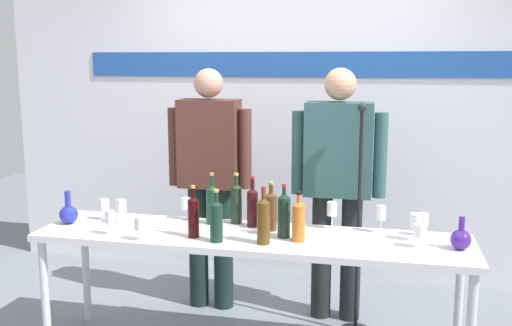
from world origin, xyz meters
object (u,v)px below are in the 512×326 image
wine_bottle_4 (252,205)px  wine_glass_left_1 (186,204)px  presenter_right (338,177)px  wine_glass_right_4 (381,214)px  wine_bottle_5 (236,202)px  wine_glass_left_4 (104,206)px  wine_glass_right_0 (332,209)px  wine_bottle_3 (216,219)px  wine_glass_left_3 (110,218)px  wine_bottle_1 (212,203)px  wine_bottle_6 (193,215)px  decanter_blue_left (69,213)px  wine_glass_right_2 (420,231)px  wine_glass_left_2 (121,206)px  wine_bottle_7 (284,214)px  presenter_left (210,173)px  wine_bottle_0 (299,220)px  microphone_stand (357,259)px  wine_glass_right_3 (416,221)px  wine_bottle_8 (271,210)px  wine_glass_right_1 (423,220)px  decanter_blue_right (461,239)px  display_table (251,245)px  wine_bottle_2 (263,220)px

wine_bottle_4 → wine_glass_left_1: size_ratio=2.23×
presenter_right → wine_glass_right_4: size_ratio=10.57×
wine_bottle_5 → wine_glass_left_4: wine_bottle_5 is taller
wine_glass_right_0 → wine_glass_left_4: bearing=-175.2°
wine_bottle_3 → wine_glass_left_3: (-0.65, -0.01, -0.03)m
wine_bottle_1 → wine_bottle_6: 0.30m
decanter_blue_left → wine_glass_right_4: 1.94m
wine_glass_right_2 → wine_glass_left_2: bearing=177.4°
wine_bottle_4 → wine_glass_left_4: bearing=-175.7°
wine_bottle_7 → wine_glass_right_2: bearing=-2.2°
presenter_left → wine_bottle_0: 1.06m
microphone_stand → decanter_blue_left: bearing=-165.0°
wine_glass_right_4 → wine_glass_right_2: bearing=-48.5°
wine_glass_left_4 → microphone_stand: microphone_stand is taller
wine_glass_right_3 → wine_glass_right_4: (-0.20, 0.12, 0.00)m
wine_bottle_1 → wine_glass_right_2: size_ratio=2.51×
decanter_blue_left → wine_bottle_3: 1.03m
decanter_blue_left → wine_glass_left_2: bearing=11.8°
wine_glass_left_2 → microphone_stand: microphone_stand is taller
wine_bottle_0 → wine_bottle_1: wine_bottle_1 is taller
wine_bottle_5 → wine_bottle_8: (0.24, -0.10, -0.01)m
wine_glass_left_3 → wine_glass_right_4: wine_glass_right_4 is taller
wine_glass_right_0 → wine_glass_right_1: size_ratio=1.23×
wine_bottle_7 → wine_glass_right_3: 0.75m
wine_glass_right_2 → wine_bottle_1: bearing=170.5°
wine_glass_left_4 → wine_bottle_0: bearing=-7.5°
presenter_right → wine_bottle_5: 0.76m
decanter_blue_right → wine_glass_left_4: decanter_blue_right is taller
wine_glass_left_3 → wine_glass_right_4: bearing=14.0°
wine_bottle_0 → wine_bottle_8: wine_bottle_8 is taller
display_table → wine_bottle_8: size_ratio=8.54×
wine_bottle_6 → wine_bottle_8: bearing=29.8°
decanter_blue_left → wine_glass_right_1: 2.18m
wine_bottle_3 → wine_bottle_5: bearing=87.8°
wine_bottle_1 → wine_glass_left_4: size_ratio=2.38×
wine_bottle_5 → wine_glass_left_1: bearing=177.9°
wine_bottle_0 → wine_bottle_3: wine_bottle_3 is taller
wine_bottle_7 → wine_bottle_4: bearing=141.6°
display_table → wine_glass_right_4: (0.75, 0.21, 0.18)m
wine_bottle_1 → wine_bottle_6: (-0.02, -0.30, -0.00)m
wine_glass_left_1 → wine_bottle_8: bearing=-11.4°
wine_glass_right_3 → wine_bottle_2: bearing=-163.7°
decanter_blue_left → wine_glass_right_1: bearing=5.7°
wine_bottle_4 → wine_glass_right_0: size_ratio=1.89×
wine_glass_left_1 → wine_glass_right_0: 0.94m
wine_bottle_0 → wine_bottle_5: size_ratio=0.89×
wine_bottle_0 → wine_glass_right_3: size_ratio=1.83×
decanter_blue_left → wine_glass_left_2: size_ratio=1.36×
wine_glass_left_3 → wine_bottle_1: bearing=34.6°
wine_bottle_4 → wine_bottle_1: bearing=-179.9°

